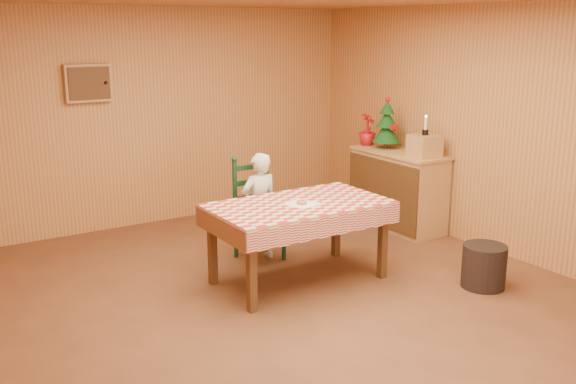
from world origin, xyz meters
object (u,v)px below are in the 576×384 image
object	(u,v)px
seated_child	(259,207)
shelf_unit	(398,189)
dining_table	(299,211)
crate	(425,146)
storage_bin	(484,266)
christmas_tree	(387,125)
ladder_chair	(257,211)

from	to	relation	value
seated_child	shelf_unit	xyz separation A→B (m)	(1.97, 0.08, -0.10)
shelf_unit	dining_table	bearing A→B (deg)	-157.77
seated_child	crate	distance (m)	2.06
seated_child	crate	xyz separation A→B (m)	(1.98, -0.32, 0.49)
dining_table	shelf_unit	distance (m)	2.14
shelf_unit	storage_bin	distance (m)	1.98
dining_table	christmas_tree	size ratio (longest dim) A/B	2.67
ladder_chair	crate	xyz separation A→B (m)	(1.98, -0.38, 0.55)
ladder_chair	storage_bin	bearing A→B (deg)	-53.57
shelf_unit	crate	xyz separation A→B (m)	(0.01, -0.40, 0.59)
seated_child	christmas_tree	xyz separation A→B (m)	(1.98, 0.32, 0.65)
ladder_chair	crate	bearing A→B (deg)	-10.93
ladder_chair	storage_bin	size ratio (longest dim) A/B	2.68
crate	storage_bin	bearing A→B (deg)	-112.89
storage_bin	seated_child	bearing A→B (deg)	127.29
crate	storage_bin	world-z (taller)	crate
shelf_unit	crate	size ratio (longest dim) A/B	4.13
dining_table	ladder_chair	bearing A→B (deg)	90.00
dining_table	crate	size ratio (longest dim) A/B	5.52
ladder_chair	crate	distance (m)	2.09
dining_table	seated_child	world-z (taller)	seated_child
crate	dining_table	bearing A→B (deg)	-168.43
shelf_unit	storage_bin	xyz separation A→B (m)	(-0.61, -1.86, -0.26)
ladder_chair	christmas_tree	size ratio (longest dim) A/B	1.74
ladder_chair	shelf_unit	world-z (taller)	ladder_chair
storage_bin	dining_table	bearing A→B (deg)	142.17
dining_table	crate	bearing A→B (deg)	11.57
shelf_unit	storage_bin	world-z (taller)	shelf_unit
dining_table	christmas_tree	world-z (taller)	christmas_tree
christmas_tree	seated_child	bearing A→B (deg)	-170.68
seated_child	christmas_tree	size ratio (longest dim) A/B	1.81
crate	storage_bin	xyz separation A→B (m)	(-0.62, -1.46, -0.85)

